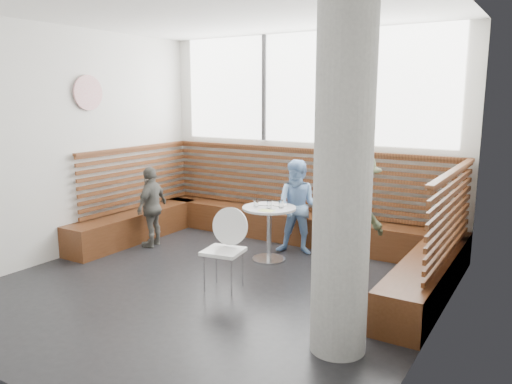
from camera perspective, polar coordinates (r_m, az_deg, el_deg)
The scene contains 15 objects.
room at distance 5.72m, azimuth -5.25°, elevation 4.31°, with size 5.00×5.00×3.20m.
booth at distance 7.41m, azimuth 3.14°, elevation -3.54°, with size 5.00×2.50×1.44m.
concrete_column at distance 4.28m, azimuth 9.91°, elevation 1.96°, with size 0.50×0.50×3.20m, color gray.
wall_art at distance 7.67m, azimuth -18.65°, elevation 10.70°, with size 0.50×0.50×0.03m, color white.
cafe_table at distance 6.88m, azimuth 1.51°, elevation -3.47°, with size 0.74×0.74×0.76m.
cafe_chair at distance 5.92m, azimuth -3.34°, elevation -5.74°, with size 0.46×0.45×0.95m.
adult_man at distance 6.11m, azimuth 11.18°, elevation -3.02°, with size 1.04×0.60×1.61m, color #404A31.
child_back at distance 7.17m, azimuth 4.91°, elevation -1.77°, with size 0.67×0.52×1.37m, color #82ACE2.
child_left at distance 7.69m, azimuth -11.80°, elevation -1.66°, with size 0.71×0.30×1.22m, color #5E5C55.
plate_near at distance 6.98m, azimuth 0.91°, elevation -1.39°, with size 0.21×0.21×0.01m, color white.
plate_far at distance 6.93m, azimuth 2.75°, elevation -1.48°, with size 0.21×0.21×0.01m, color white.
glass_left at distance 6.83m, azimuth 0.00°, elevation -1.27°, with size 0.07×0.07×0.10m, color white.
glass_mid at distance 6.75m, azimuth 1.51°, elevation -1.42°, with size 0.07×0.07×0.10m, color white.
glass_right at distance 6.77m, azimuth 2.89°, elevation -1.38°, with size 0.07×0.07×0.11m, color white.
menu_card at distance 6.61m, azimuth 1.19°, elevation -2.14°, with size 0.20×0.14×0.00m, color #A5C64C.
Camera 1 is at (3.41, -4.54, 2.26)m, focal length 35.00 mm.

